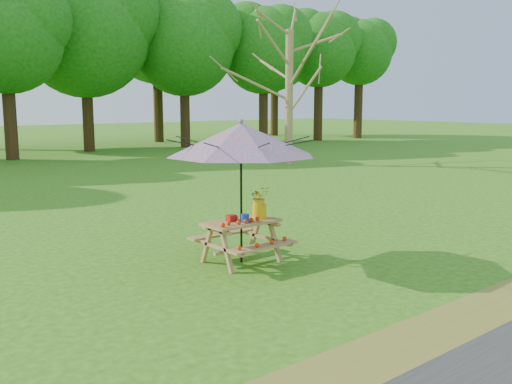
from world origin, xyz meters
TOP-DOWN VIEW (x-y plane):
  - ground at (0.00, 0.00)m, footprint 120.00×120.00m
  - picnic_table at (-2.76, 0.95)m, footprint 1.20×1.32m
  - patio_umbrella at (-2.76, 0.95)m, footprint 2.98×2.98m
  - produce_bins at (-2.82, 0.97)m, footprint 0.26×0.39m
  - tomatoes_row at (-2.91, 0.77)m, footprint 0.77×0.13m
  - flower_bucket at (-2.40, 0.94)m, footprint 0.36×0.33m

SIDE VIEW (x-z plane):
  - ground at x=0.00m, z-range 0.00..0.00m
  - picnic_table at x=-2.76m, z-range -0.01..0.66m
  - tomatoes_row at x=-2.91m, z-range 0.67..0.74m
  - produce_bins at x=-2.82m, z-range 0.66..0.79m
  - flower_bucket at x=-2.40m, z-range 0.69..1.20m
  - patio_umbrella at x=-2.76m, z-range 0.82..3.08m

